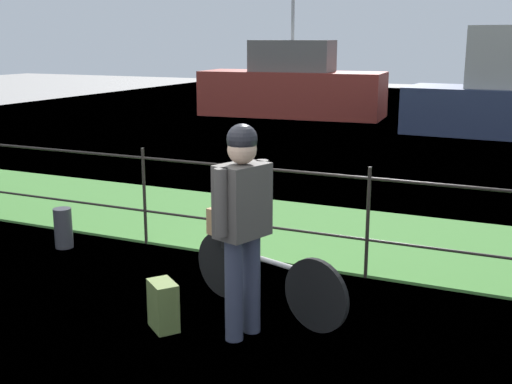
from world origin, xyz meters
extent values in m
plane|color=#9E9993|center=(0.00, 0.00, 0.00)|extent=(60.00, 60.00, 0.00)
cube|color=#478438|center=(0.00, 3.22, 0.01)|extent=(27.00, 2.40, 0.03)
plane|color=slate|center=(0.00, 12.17, 0.00)|extent=(30.00, 30.00, 0.00)
cylinder|color=#28231E|center=(-1.29, 2.02, 0.55)|extent=(0.04, 0.04, 1.11)
cylinder|color=#28231E|center=(1.29, 2.02, 0.55)|extent=(0.04, 0.04, 1.11)
cylinder|color=#28231E|center=(0.00, 2.02, 0.39)|extent=(18.00, 0.03, 0.03)
cylinder|color=#28231E|center=(0.00, 2.02, 1.00)|extent=(18.00, 0.03, 0.03)
cylinder|color=black|center=(1.23, 0.70, 0.30)|extent=(0.59, 0.23, 0.61)
cylinder|color=black|center=(0.23, 1.02, 0.30)|extent=(0.59, 0.23, 0.61)
cylinder|color=#BCB7B2|center=(0.73, 0.86, 0.47)|extent=(0.79, 0.29, 0.04)
cube|color=black|center=(0.35, 0.99, 0.51)|extent=(0.22, 0.15, 0.06)
cube|color=slate|center=(0.35, 0.99, 0.60)|extent=(0.39, 0.26, 0.02)
cube|color=#A87F51|center=(0.35, 0.99, 0.73)|extent=(0.44, 0.37, 0.23)
ellipsoid|color=silver|center=(0.35, 0.99, 0.91)|extent=(0.31, 0.22, 0.13)
sphere|color=silver|center=(0.46, 0.95, 0.97)|extent=(0.11, 0.11, 0.11)
cylinder|color=#383D51|center=(0.77, 0.48, 0.41)|extent=(0.14, 0.14, 0.82)
cylinder|color=#383D51|center=(0.71, 0.29, 0.41)|extent=(0.14, 0.14, 0.82)
cube|color=#4C4742|center=(0.74, 0.39, 1.10)|extent=(0.37, 0.46, 0.56)
cylinder|color=#4C4742|center=(0.81, 0.60, 1.13)|extent=(0.10, 0.10, 0.50)
cylinder|color=#4C4742|center=(0.67, 0.18, 1.13)|extent=(0.10, 0.10, 0.50)
sphere|color=tan|center=(0.74, 0.39, 1.49)|extent=(0.22, 0.22, 0.22)
sphere|color=black|center=(0.74, 0.39, 1.57)|extent=(0.23, 0.23, 0.23)
cube|color=olive|center=(0.11, 0.23, 0.20)|extent=(0.33, 0.31, 0.40)
cylinder|color=#38383D|center=(-2.05, 1.52, 0.23)|extent=(0.20, 0.20, 0.45)
cube|color=#9E3328|center=(-4.38, 14.36, 0.67)|extent=(5.62, 2.28, 1.34)
cube|color=slate|center=(-4.38, 14.36, 1.80)|extent=(2.51, 1.48, 0.91)
cylinder|color=#B2B2B2|center=(-4.38, 14.36, 3.05)|extent=(0.10, 0.10, 1.60)
camera|label=1|loc=(2.78, -3.81, 2.28)|focal=44.93mm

